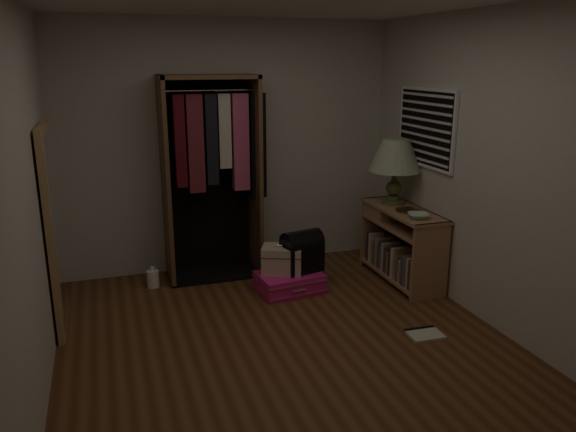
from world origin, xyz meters
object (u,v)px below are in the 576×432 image
object	(u,v)px
black_bag	(302,250)
table_lamp	(395,157)
train_case	(282,259)
pink_suitcase	(289,282)
open_wardrobe	(216,160)
white_jug	(153,278)
console_bookshelf	(400,242)
floor_mirror	(54,229)

from	to	relation	value
black_bag	table_lamp	world-z (taller)	table_lamp
train_case	black_bag	size ratio (longest dim) A/B	1.10
pink_suitcase	train_case	world-z (taller)	train_case
open_wardrobe	train_case	world-z (taller)	open_wardrobe
open_wardrobe	black_bag	distance (m)	1.26
train_case	white_jug	size ratio (longest dim) A/B	2.19
console_bookshelf	table_lamp	distance (m)	0.87
open_wardrobe	white_jug	xyz separation A→B (m)	(-0.70, -0.17, -1.12)
open_wardrobe	train_case	distance (m)	1.21
pink_suitcase	black_bag	bearing A→B (deg)	5.09
pink_suitcase	floor_mirror	bearing A→B (deg)	175.18
console_bookshelf	open_wardrobe	distance (m)	2.05
black_bag	train_case	bearing A→B (deg)	161.28
pink_suitcase	table_lamp	bearing A→B (deg)	1.53
pink_suitcase	white_jug	distance (m)	1.36
white_jug	train_case	bearing A→B (deg)	-22.21
open_wardrobe	table_lamp	size ratio (longest dim) A/B	3.06
pink_suitcase	black_bag	xyz separation A→B (m)	(0.14, 0.03, 0.30)
floor_mirror	black_bag	bearing A→B (deg)	2.38
black_bag	open_wardrobe	bearing A→B (deg)	122.82
table_lamp	pink_suitcase	bearing A→B (deg)	-171.91
floor_mirror	console_bookshelf	bearing A→B (deg)	0.68
train_case	table_lamp	size ratio (longest dim) A/B	0.69
console_bookshelf	table_lamp	bearing A→B (deg)	88.55
console_bookshelf	table_lamp	size ratio (longest dim) A/B	1.67
train_case	table_lamp	bearing A→B (deg)	29.13
pink_suitcase	black_bag	distance (m)	0.34
console_bookshelf	pink_suitcase	size ratio (longest dim) A/B	1.68
white_jug	table_lamp	bearing A→B (deg)	-8.59
console_bookshelf	train_case	world-z (taller)	console_bookshelf
floor_mirror	pink_suitcase	world-z (taller)	floor_mirror
pink_suitcase	table_lamp	size ratio (longest dim) A/B	1.00
open_wardrobe	black_bag	bearing A→B (deg)	-44.65
console_bookshelf	black_bag	xyz separation A→B (m)	(-1.05, 0.05, 0.01)
pink_suitcase	white_jug	world-z (taller)	white_jug
console_bookshelf	pink_suitcase	xyz separation A→B (m)	(-1.19, 0.02, -0.29)
open_wardrobe	white_jug	size ratio (longest dim) A/B	9.74
open_wardrobe	pink_suitcase	distance (m)	1.43
open_wardrobe	train_case	xyz separation A→B (m)	(0.49, -0.66, -0.89)
black_bag	table_lamp	xyz separation A→B (m)	(1.05, 0.14, 0.84)
floor_mirror	open_wardrobe	bearing A→B (deg)	27.07
console_bookshelf	open_wardrobe	bearing A→B (deg)	157.12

